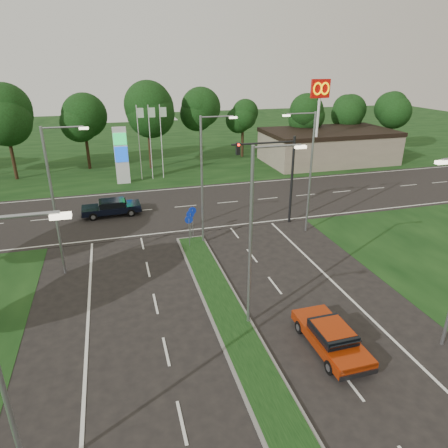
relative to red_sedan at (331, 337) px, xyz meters
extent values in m
plane|color=black|center=(-3.79, -3.16, -0.66)|extent=(160.00, 160.00, 0.00)
cube|color=black|center=(-3.79, 51.84, -0.66)|extent=(160.00, 50.00, 0.02)
cube|color=black|center=(-3.79, 20.84, -0.66)|extent=(160.00, 12.00, 0.02)
cube|color=slate|center=(-3.79, 0.84, -0.60)|extent=(2.00, 26.00, 0.12)
cube|color=gray|center=(18.21, 32.84, 1.34)|extent=(16.00, 9.00, 4.00)
cylinder|color=gray|center=(-2.99, 2.84, 3.84)|extent=(0.16, 0.16, 9.00)
cylinder|color=gray|center=(-1.89, 2.84, 8.24)|extent=(2.20, 0.10, 0.10)
cube|color=#FFF2CC|center=(-0.79, 2.84, 8.14)|extent=(0.50, 0.22, 0.12)
cylinder|color=gray|center=(-2.99, 12.84, 3.84)|extent=(0.16, 0.16, 9.00)
cylinder|color=gray|center=(-1.89, 12.84, 8.24)|extent=(2.20, 0.10, 0.10)
cube|color=#FFF2CC|center=(-0.79, 12.84, 8.14)|extent=(0.50, 0.22, 0.12)
cylinder|color=gray|center=(-11.19, -3.16, 8.24)|extent=(2.20, 0.10, 0.10)
cube|color=#FFF2CC|center=(-10.09, -3.16, 8.14)|extent=(0.50, 0.22, 0.12)
cylinder|color=gray|center=(-12.29, 10.84, 3.84)|extent=(0.16, 0.16, 9.00)
cylinder|color=gray|center=(-11.19, 10.84, 8.24)|extent=(2.20, 0.10, 0.10)
cube|color=#FFF2CC|center=(-10.09, 10.84, 8.14)|extent=(0.50, 0.22, 0.12)
cylinder|color=gray|center=(5.21, 12.84, 3.84)|extent=(0.16, 0.16, 9.00)
cylinder|color=gray|center=(4.11, 12.84, 8.24)|extent=(2.20, 0.10, 0.10)
cube|color=#FFF2CC|center=(3.01, 12.84, 8.14)|extent=(0.50, 0.22, 0.12)
cube|color=#FFF2CC|center=(3.01, -1.16, 8.14)|extent=(0.50, 0.22, 0.12)
cylinder|color=black|center=(4.71, 14.84, 2.84)|extent=(0.20, 0.20, 7.00)
cylinder|color=black|center=(2.21, 14.84, 5.94)|extent=(5.00, 0.14, 0.14)
cube|color=black|center=(0.21, 14.84, 5.64)|extent=(0.28, 0.28, 0.90)
sphere|color=#FF190C|center=(0.21, 14.66, 5.94)|extent=(0.20, 0.20, 0.20)
cylinder|color=gray|center=(-4.09, 12.34, 0.44)|extent=(0.06, 0.06, 2.20)
cylinder|color=#0C26A5|center=(-4.09, 12.34, 1.44)|extent=(0.56, 0.04, 0.56)
cylinder|color=gray|center=(-3.79, 13.34, 0.44)|extent=(0.06, 0.06, 2.20)
cylinder|color=#0C26A5|center=(-3.79, 13.34, 1.44)|extent=(0.56, 0.04, 0.56)
cylinder|color=gray|center=(-3.49, 14.04, 0.44)|extent=(0.06, 0.06, 2.20)
cylinder|color=#0C26A5|center=(-3.49, 14.04, 1.44)|extent=(0.56, 0.04, 0.56)
cube|color=silver|center=(-7.79, 29.84, 2.34)|extent=(1.40, 0.30, 6.00)
cube|color=#0CA53F|center=(-7.79, 29.66, 4.14)|extent=(1.30, 0.08, 1.20)
cube|color=#0C3FBF|center=(-7.79, 29.66, 2.54)|extent=(1.30, 0.08, 1.60)
cylinder|color=silver|center=(-5.79, 30.84, 3.34)|extent=(0.08, 0.08, 8.00)
cube|color=#B2D8B2|center=(-5.44, 30.84, 6.54)|extent=(0.70, 0.02, 1.00)
cylinder|color=silver|center=(-4.59, 30.84, 3.34)|extent=(0.08, 0.08, 8.00)
cube|color=#B2D8B2|center=(-4.24, 30.84, 6.54)|extent=(0.70, 0.02, 1.00)
cylinder|color=silver|center=(-3.39, 30.84, 3.34)|extent=(0.08, 0.08, 8.00)
cube|color=#B2D8B2|center=(-3.04, 30.84, 6.54)|extent=(0.70, 0.02, 1.00)
cylinder|color=silver|center=(14.21, 28.84, 4.34)|extent=(0.30, 0.30, 10.00)
cube|color=#BF0C07|center=(14.21, 28.84, 8.74)|extent=(2.20, 0.35, 2.00)
torus|color=#FFC600|center=(13.76, 28.62, 8.74)|extent=(1.06, 0.16, 1.06)
torus|color=#FFC600|center=(14.66, 28.62, 8.74)|extent=(1.06, 0.16, 1.06)
cylinder|color=black|center=(-3.79, 36.84, 1.54)|extent=(0.36, 0.36, 4.40)
sphere|color=black|center=(-3.79, 36.84, 5.84)|extent=(6.00, 6.00, 6.00)
sphere|color=black|center=(-3.49, 36.64, 6.84)|extent=(4.80, 4.80, 4.80)
cube|color=#972808|center=(0.00, 0.02, -0.10)|extent=(1.86, 4.47, 0.46)
cube|color=black|center=(0.00, -0.07, 0.33)|extent=(1.57, 1.98, 0.43)
cube|color=#972808|center=(0.00, -0.07, 0.55)|extent=(1.47, 1.62, 0.04)
cylinder|color=black|center=(-0.84, 1.44, -0.34)|extent=(0.21, 0.63, 0.63)
cylinder|color=black|center=(0.82, 1.46, -0.34)|extent=(0.21, 0.63, 0.63)
cylinder|color=black|center=(-0.82, -1.41, -0.34)|extent=(0.21, 0.63, 0.63)
cylinder|color=black|center=(0.84, -1.40, -0.34)|extent=(0.21, 0.63, 0.63)
cube|color=black|center=(-9.26, 20.44, -0.06)|extent=(4.87, 2.13, 0.49)
cube|color=black|center=(-9.16, 20.44, 0.41)|extent=(2.17, 1.74, 0.46)
cube|color=black|center=(-9.16, 20.44, 0.64)|extent=(1.78, 1.63, 0.04)
cylinder|color=black|center=(-10.76, 19.48, -0.32)|extent=(0.68, 0.24, 0.68)
cylinder|color=black|center=(-10.82, 21.29, -0.32)|extent=(0.68, 0.24, 0.68)
cylinder|color=black|center=(-7.69, 19.59, -0.32)|extent=(0.68, 0.24, 0.68)
cylinder|color=black|center=(-7.75, 21.39, -0.32)|extent=(0.68, 0.24, 0.68)
camera|label=1|loc=(-8.74, -12.92, 11.64)|focal=32.00mm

